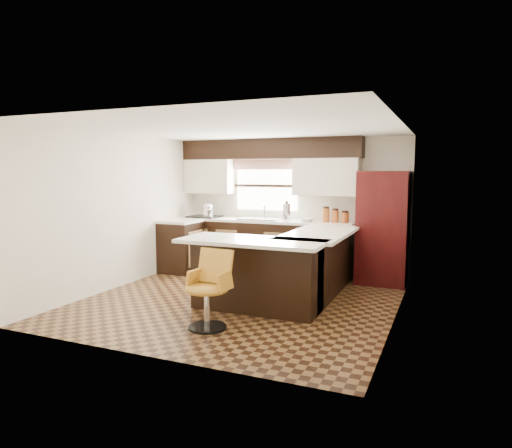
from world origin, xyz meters
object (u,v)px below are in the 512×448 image
at_px(peninsula_long, 316,265).
at_px(bar_chair, 207,290).
at_px(refrigerator, 383,227).
at_px(peninsula_return, 257,276).

height_order(peninsula_long, bar_chair, bar_chair).
xyz_separation_m(peninsula_long, refrigerator, (0.79, 1.20, 0.46)).
bearing_deg(peninsula_long, bar_chair, -111.88).
relative_size(peninsula_long, refrigerator, 1.07).
bearing_deg(refrigerator, peninsula_long, -123.42).
bearing_deg(refrigerator, peninsula_return, -121.19).
bearing_deg(bar_chair, peninsula_long, 72.61).
height_order(peninsula_return, refrigerator, refrigerator).
distance_m(peninsula_long, bar_chair, 2.03).
bearing_deg(refrigerator, bar_chair, -116.65).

